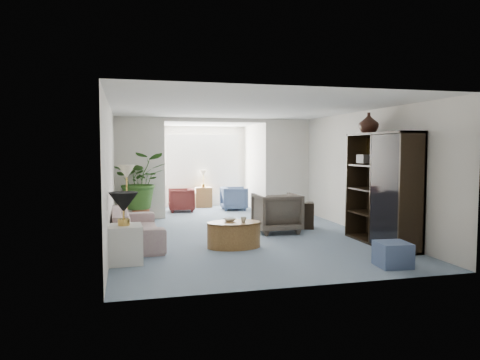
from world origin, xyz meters
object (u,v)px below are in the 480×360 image
object	(u,v)px
end_table	(124,244)
sunroom_chair_blue	(234,198)
table_lamp	(124,202)
cabinet_urn	(369,123)
wingback_chair	(277,213)
ottoman	(393,254)
sunroom_chair_maroon	(181,200)
floor_lamp	(126,172)
sofa	(136,227)
coffee_bowl	(230,220)
coffee_table	(234,235)
sunroom_table	(203,197)
side_table_dark	(303,215)
entertainment_cabinet	(382,189)
framed_picture	(368,150)
plant_pot	(141,215)
coffee_cup	(244,220)

from	to	relation	value
end_table	sunroom_chair_blue	size ratio (longest dim) A/B	0.81
table_lamp	cabinet_urn	world-z (taller)	cabinet_urn
table_lamp	cabinet_urn	bearing A→B (deg)	9.38
wingback_chair	sunroom_chair_blue	bearing A→B (deg)	-89.12
ottoman	sunroom_chair_maroon	distance (m)	6.98
end_table	table_lamp	xyz separation A→B (m)	(0.00, 0.00, 0.64)
floor_lamp	sunroom_chair_blue	distance (m)	4.07
sofa	coffee_bowl	distance (m)	1.73
wingback_chair	ottoman	size ratio (longest dim) A/B	1.98
coffee_bowl	cabinet_urn	size ratio (longest dim) A/B	0.55
wingback_chair	sunroom_chair_maroon	size ratio (longest dim) A/B	1.28
floor_lamp	wingback_chair	bearing A→B (deg)	-16.72
coffee_table	cabinet_urn	bearing A→B (deg)	1.87
wingback_chair	sunroom_table	bearing A→B (deg)	-79.42
sofa	sunroom_chair_maroon	distance (m)	4.26
side_table_dark	sunroom_table	xyz separation A→B (m)	(-1.51, 4.00, 0.01)
entertainment_cabinet	sunroom_chair_maroon	distance (m)	6.01
framed_picture	sunroom_chair_blue	distance (m)	4.80
sofa	plant_pot	world-z (taller)	sofa
end_table	entertainment_cabinet	bearing A→B (deg)	3.10
sofa	coffee_cup	world-z (taller)	sofa
wingback_chair	side_table_dark	distance (m)	0.77
side_table_dark	coffee_table	bearing A→B (deg)	-141.82
sunroom_chair_blue	ottoman	bearing A→B (deg)	-169.65
entertainment_cabinet	coffee_cup	bearing A→B (deg)	172.83
coffee_bowl	framed_picture	bearing A→B (deg)	7.53
sunroom_chair_blue	wingback_chair	bearing A→B (deg)	-175.87
entertainment_cabinet	sunroom_chair_maroon	size ratio (longest dim) A/B	2.88
coffee_cup	ottoman	distance (m)	2.53
coffee_table	sunroom_chair_maroon	size ratio (longest dim) A/B	1.35
end_table	coffee_table	size ratio (longest dim) A/B	0.61
plant_pot	table_lamp	bearing A→B (deg)	-95.51
sunroom_chair_maroon	entertainment_cabinet	bearing A→B (deg)	33.39
coffee_bowl	cabinet_urn	xyz separation A→B (m)	(2.69, -0.01, 1.74)
sofa	coffee_cup	bearing A→B (deg)	-115.79
plant_pot	end_table	bearing A→B (deg)	-95.51
table_lamp	coffee_cup	distance (m)	2.13
entertainment_cabinet	wingback_chair	bearing A→B (deg)	131.96
sofa	entertainment_cabinet	distance (m)	4.50
end_table	coffee_cup	xyz separation A→B (m)	(2.01, 0.56, 0.21)
table_lamp	plant_pot	distance (m)	3.92
coffee_cup	side_table_dark	world-z (taller)	side_table_dark
coffee_table	ottoman	world-z (taller)	coffee_table
end_table	table_lamp	distance (m)	0.64
framed_picture	end_table	distance (m)	5.07
sunroom_chair_maroon	wingback_chair	bearing A→B (deg)	26.87
floor_lamp	framed_picture	bearing A→B (deg)	-18.97
coffee_table	ottoman	distance (m)	2.69
wingback_chair	entertainment_cabinet	bearing A→B (deg)	131.91
coffee_cup	plant_pot	xyz separation A→B (m)	(-1.64, 3.27, -0.34)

